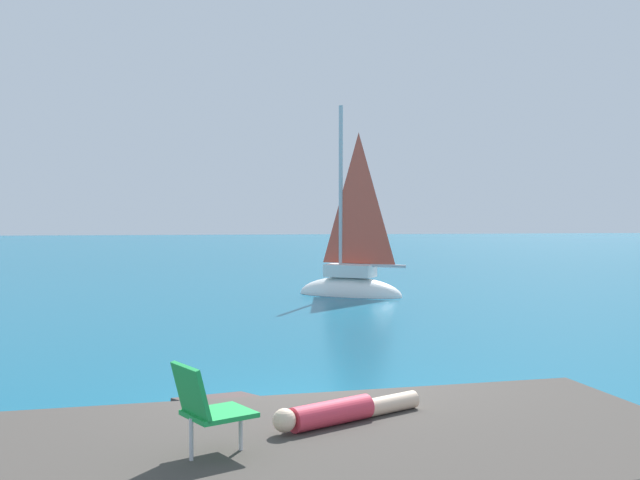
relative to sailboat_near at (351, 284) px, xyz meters
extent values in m
plane|color=#0F5675|center=(-3.10, -13.81, -0.35)|extent=(160.00, 160.00, 0.00)
cube|color=#423D38|center=(-3.47, -16.62, -0.07)|extent=(7.73, 4.11, 0.56)
cube|color=#413533|center=(-3.96, -14.61, -0.35)|extent=(1.77, 1.80, 0.87)
cube|color=#3F3A3A|center=(-2.11, -15.22, -0.35)|extent=(1.04, 0.94, 0.58)
ellipsoid|color=white|center=(-0.02, 0.01, -0.35)|extent=(3.53, 2.86, 1.18)
cube|color=white|center=(-0.02, 0.01, 0.43)|extent=(1.71, 1.51, 0.39)
cylinder|color=#B7B7BC|center=(-0.29, 0.19, 2.92)|extent=(0.13, 0.13, 5.37)
cylinder|color=#B2B2B7|center=(0.61, -0.40, 0.61)|extent=(1.86, 1.25, 0.10)
pyramid|color=#DB4C38|center=(0.22, -0.14, 2.70)|extent=(1.48, 0.99, 4.08)
cylinder|color=#DB384C|center=(-3.17, -16.24, 0.33)|extent=(0.90, 0.65, 0.24)
cylinder|color=beige|center=(-2.51, -15.88, 0.30)|extent=(0.70, 0.50, 0.18)
sphere|color=beige|center=(-3.65, -16.51, 0.35)|extent=(0.22, 0.22, 0.22)
cube|color=green|center=(-4.24, -16.98, 0.56)|extent=(0.68, 0.67, 0.04)
cube|color=green|center=(-4.48, -17.11, 0.78)|extent=(0.36, 0.49, 0.45)
cylinder|color=silver|center=(-4.06, -16.89, 0.38)|extent=(0.04, 0.04, 0.35)
cylinder|color=silver|center=(-4.48, -17.11, 0.38)|extent=(0.04, 0.04, 0.35)
camera|label=1|loc=(-4.29, -23.40, 2.26)|focal=42.67mm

